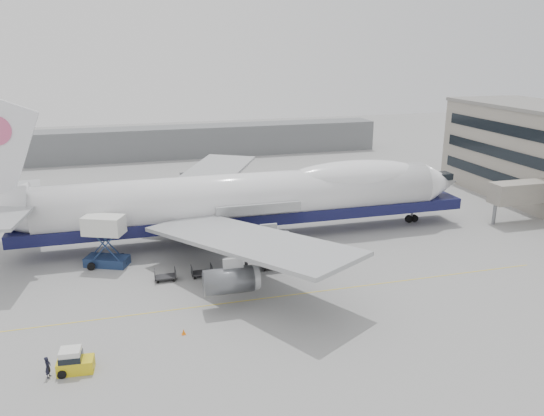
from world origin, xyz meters
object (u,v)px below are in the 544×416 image
object	(u,v)px
baggage_tug	(74,362)
ground_worker	(48,367)
catering_truck	(105,238)
airliner	(250,197)

from	to	relation	value
baggage_tug	ground_worker	bearing A→B (deg)	-169.00
ground_worker	baggage_tug	bearing A→B (deg)	-69.00
baggage_tug	catering_truck	bearing A→B (deg)	88.99
baggage_tug	ground_worker	distance (m)	1.89
airliner	catering_truck	xyz separation A→B (m)	(-18.40, -4.67, -2.19)
catering_truck	baggage_tug	world-z (taller)	catering_truck
airliner	baggage_tug	xyz separation A→B (m)	(-20.53, -26.28, -4.73)
catering_truck	ground_worker	distance (m)	22.33
airliner	catering_truck	distance (m)	19.10
catering_truck	baggage_tug	distance (m)	21.86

